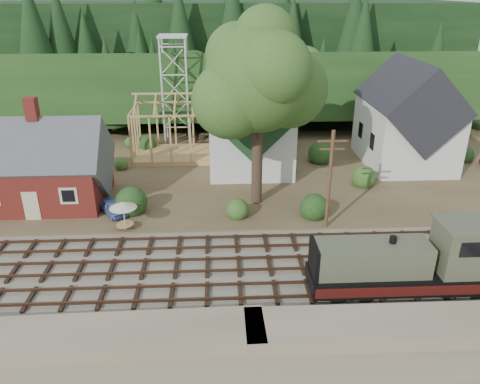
{
  "coord_description": "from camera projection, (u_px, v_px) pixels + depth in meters",
  "views": [
    {
      "loc": [
        -1.2,
        -26.46,
        17.35
      ],
      "look_at": [
        0.39,
        6.0,
        3.0
      ],
      "focal_mm": 35.0,
      "sensor_mm": 36.0,
      "label": 1
    }
  ],
  "objects": [
    {
      "name": "lattice_tower",
      "position": [
        174.0,
        57.0,
        52.51
      ],
      "size": [
        3.2,
        3.2,
        12.12
      ],
      "color": "silver",
      "rests_on": "village_flat"
    },
    {
      "name": "embankment",
      "position": [
        246.0,
        363.0,
        23.48
      ],
      "size": [
        64.0,
        5.0,
        1.6
      ],
      "primitive_type": "cube",
      "color": "#7F7259",
      "rests_on": "ground"
    },
    {
      "name": "locomotive",
      "position": [
        412.0,
        264.0,
        28.14
      ],
      "size": [
        11.29,
        2.82,
        4.53
      ],
      "color": "black",
      "rests_on": "railroad_bed"
    },
    {
      "name": "ridge",
      "position": [
        224.0,
        91.0,
        84.24
      ],
      "size": [
        80.0,
        20.0,
        12.0
      ],
      "primitive_type": "cube",
      "color": "black",
      "rests_on": "ground"
    },
    {
      "name": "village_flat",
      "position": [
        230.0,
        170.0,
        47.63
      ],
      "size": [
        64.0,
        26.0,
        0.3
      ],
      "primitive_type": "cube",
      "color": "brown",
      "rests_on": "ground"
    },
    {
      "name": "railroad_bed",
      "position": [
        239.0,
        268.0,
        31.21
      ],
      "size": [
        64.0,
        11.0,
        0.16
      ],
      "primitive_type": "cube",
      "color": "#726B5B",
      "rests_on": "ground"
    },
    {
      "name": "telegraph_pole_near",
      "position": [
        330.0,
        179.0,
        34.59
      ],
      "size": [
        2.2,
        0.28,
        8.0
      ],
      "color": "#4C331E",
      "rests_on": "ground"
    },
    {
      "name": "farmhouse",
      "position": [
        407.0,
        120.0,
        47.44
      ],
      "size": [
        8.4,
        10.8,
        10.6
      ],
      "color": "silver",
      "rests_on": "village_flat"
    },
    {
      "name": "hillside",
      "position": [
        226.0,
        113.0,
        69.62
      ],
      "size": [
        70.0,
        28.96,
        12.74
      ],
      "primitive_type": "cube",
      "rotation": [
        -0.17,
        0.0,
        0.0
      ],
      "color": "#1E3F19",
      "rests_on": "ground"
    },
    {
      "name": "depot",
      "position": [
        43.0,
        170.0,
        39.28
      ],
      "size": [
        10.8,
        7.41,
        9.0
      ],
      "color": "#531A13",
      "rests_on": "village_flat"
    },
    {
      "name": "big_tree",
      "position": [
        260.0,
        86.0,
        36.43
      ],
      "size": [
        10.9,
        8.4,
        14.7
      ],
      "color": "#38281E",
      "rests_on": "village_flat"
    },
    {
      "name": "timber_frame",
      "position": [
        173.0,
        130.0,
        49.76
      ],
      "size": [
        8.2,
        6.2,
        6.99
      ],
      "color": "tan",
      "rests_on": "village_flat"
    },
    {
      "name": "church",
      "position": [
        249.0,
        117.0,
        47.22
      ],
      "size": [
        8.4,
        15.17,
        13.0
      ],
      "color": "silver",
      "rests_on": "village_flat"
    },
    {
      "name": "ground",
      "position": [
        239.0,
        269.0,
        31.24
      ],
      "size": [
        140.0,
        140.0,
        0.0
      ],
      "primitive_type": "plane",
      "color": "#384C1E",
      "rests_on": "ground"
    },
    {
      "name": "patio_set",
      "position": [
        123.0,
        206.0,
        34.98
      ],
      "size": [
        2.06,
        2.06,
        2.29
      ],
      "color": "silver",
      "rests_on": "village_flat"
    },
    {
      "name": "car_blue",
      "position": [
        113.0,
        207.0,
        37.97
      ],
      "size": [
        3.01,
        3.54,
        1.15
      ],
      "primitive_type": "imported",
      "rotation": [
        0.0,
        0.0,
        0.6
      ],
      "color": "#5B76C3",
      "rests_on": "village_flat"
    }
  ]
}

